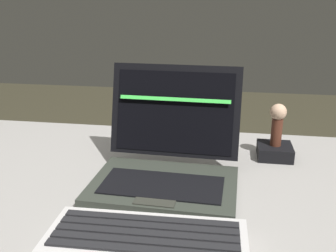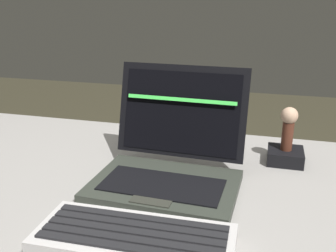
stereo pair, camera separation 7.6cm
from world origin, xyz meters
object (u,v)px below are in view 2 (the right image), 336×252
(laptop_front, at_px, (170,160))
(external_keyboard, at_px, (134,240))
(figurine, at_px, (289,125))
(figurine_stand, at_px, (285,156))

(laptop_front, relative_size, external_keyboard, 0.96)
(external_keyboard, relative_size, figurine, 3.03)
(laptop_front, xyz_separation_m, figurine_stand, (0.25, 0.18, -0.03))
(laptop_front, xyz_separation_m, figurine, (0.25, 0.18, 0.05))
(external_keyboard, distance_m, figurine_stand, 0.49)
(figurine_stand, bearing_deg, laptop_front, -144.99)
(laptop_front, distance_m, external_keyboard, 0.25)
(laptop_front, xyz_separation_m, external_keyboard, (0.00, -0.25, -0.04))
(laptop_front, bearing_deg, external_keyboard, -88.95)
(laptop_front, height_order, figurine, laptop_front)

